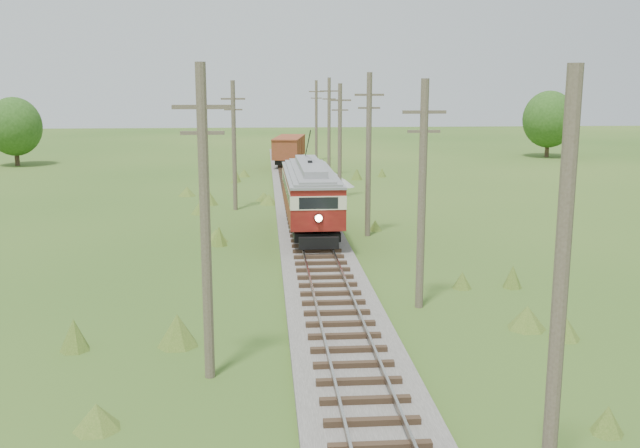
{
  "coord_description": "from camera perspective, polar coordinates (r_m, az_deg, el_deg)",
  "views": [
    {
      "loc": [
        -2.53,
        -7.74,
        8.45
      ],
      "look_at": [
        0.0,
        24.36,
        2.04
      ],
      "focal_mm": 40.0,
      "sensor_mm": 36.0,
      "label": 1
    }
  ],
  "objects": [
    {
      "name": "tree_mid_a",
      "position": [
        80.03,
        -23.25,
        7.17
      ],
      "size": [
        5.46,
        5.46,
        7.03
      ],
      "color": "#38281C",
      "rests_on": "ground"
    },
    {
      "name": "gravel_pile",
      "position": [
        59.45,
        1.31,
        3.57
      ],
      "size": [
        3.0,
        3.18,
        1.09
      ],
      "color": "gray",
      "rests_on": "ground"
    },
    {
      "name": "utility_pole_r_6",
      "position": [
        78.05,
        -0.3,
        8.33
      ],
      "size": [
        1.6,
        0.3,
        8.7
      ],
      "color": "brown",
      "rests_on": "ground"
    },
    {
      "name": "gondola",
      "position": [
        71.95,
        -2.49,
        6.06
      ],
      "size": [
        3.7,
        8.03,
        2.57
      ],
      "rotation": [
        0.0,
        0.0,
        -0.16
      ],
      "color": "black",
      "rests_on": "ground"
    },
    {
      "name": "utility_pole_r_4",
      "position": [
        52.2,
        1.6,
        6.71
      ],
      "size": [
        1.6,
        0.3,
        8.4
      ],
      "color": "brown",
      "rests_on": "ground"
    },
    {
      "name": "utility_pole_r_3",
      "position": [
        39.35,
        3.91,
        5.65
      ],
      "size": [
        1.6,
        0.3,
        9.0
      ],
      "color": "brown",
      "rests_on": "ground"
    },
    {
      "name": "railbed_main",
      "position": [
        42.63,
        -1.02,
        0.08
      ],
      "size": [
        3.6,
        96.0,
        0.57
      ],
      "color": "#605B54",
      "rests_on": "ground"
    },
    {
      "name": "utility_pole_r_1",
      "position": [
        14.51,
        18.63,
        -5.57
      ],
      "size": [
        0.3,
        0.3,
        8.8
      ],
      "color": "brown",
      "rests_on": "ground"
    },
    {
      "name": "tree_mid_b",
      "position": [
        86.22,
        17.84,
        7.98
      ],
      "size": [
        5.88,
        5.88,
        7.57
      ],
      "color": "#38281C",
      "rests_on": "ground"
    },
    {
      "name": "streetcar",
      "position": [
        39.62,
        -0.8,
        2.65
      ],
      "size": [
        2.79,
        11.8,
        5.37
      ],
      "rotation": [
        0.0,
        0.0,
        0.01
      ],
      "color": "black",
      "rests_on": "ground"
    },
    {
      "name": "utility_pole_l_b",
      "position": [
        47.95,
        -6.89,
        6.35
      ],
      "size": [
        1.6,
        0.3,
        8.6
      ],
      "color": "brown",
      "rests_on": "ground"
    },
    {
      "name": "utility_pole_r_2",
      "position": [
        26.7,
        8.17,
        2.46
      ],
      "size": [
        1.6,
        0.3,
        8.6
      ],
      "color": "brown",
      "rests_on": "ground"
    },
    {
      "name": "utility_pole_r_5",
      "position": [
        65.13,
        0.73,
        7.84
      ],
      "size": [
        1.6,
        0.3,
        8.9
      ],
      "color": "brown",
      "rests_on": "ground"
    },
    {
      "name": "utility_pole_l_a",
      "position": [
        20.18,
        -9.17,
        0.18
      ],
      "size": [
        1.6,
        0.3,
        9.0
      ],
      "color": "brown",
      "rests_on": "ground"
    }
  ]
}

